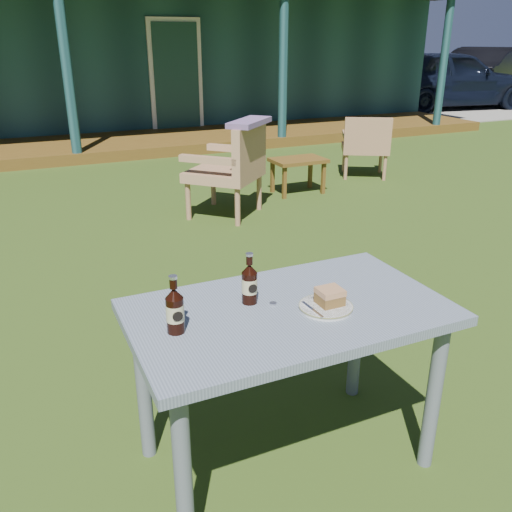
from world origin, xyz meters
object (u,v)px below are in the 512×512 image
cola_bottle_near (250,283)px  side_table (298,164)px  car_far (492,73)px  plate (326,307)px  cake_slice (330,296)px  car_near (449,79)px  cafe_table (288,331)px  armchair_right (366,143)px  cola_bottle_far (175,310)px  armchair_left (232,165)px

cola_bottle_near → side_table: 4.28m
car_far → plate: (-12.13, -10.69, 0.01)m
cake_slice → car_near: bearing=45.3°
cafe_table → side_table: (2.09, 3.74, -0.28)m
cafe_table → side_table: bearing=60.7°
armchair_right → plate: bearing=-127.1°
car_far → cola_bottle_near: 16.25m
car_near → plate: (-9.25, -9.34, 0.01)m
cake_slice → cola_bottle_near: 0.31m
cola_bottle_far → side_table: size_ratio=0.35×
car_far → cola_bottle_near: bearing=106.5°
cafe_table → armchair_left: (1.09, 3.26, -0.11)m
car_near → cola_bottle_far: bearing=141.6°
plate → cola_bottle_near: (-0.24, 0.17, 0.07)m
cola_bottle_far → armchair_left: bearing=64.8°
armchair_left → side_table: (1.00, 0.48, -0.17)m
side_table → cake_slice: bearing=-117.2°
cola_bottle_near → cola_bottle_far: size_ratio=0.96×
armchair_left → side_table: size_ratio=1.53×
plate → cola_bottle_far: 0.57m
cola_bottle_near → cake_slice: bearing=-31.8°
cola_bottle_far → armchair_left: size_ratio=0.23×
plate → cola_bottle_near: cola_bottle_near is taller
cola_bottle_near → armchair_right: bearing=49.7°
cola_bottle_near → armchair_right: (3.36, 3.96, -0.37)m
cola_bottle_near → armchair_left: size_ratio=0.22×
car_near → cafe_table: (-9.38, -9.27, -0.10)m
plate → cola_bottle_far: (-0.56, 0.07, 0.08)m
car_far → plate: 16.17m
car_far → cola_bottle_near: (-12.37, -10.53, 0.08)m
car_far → cola_bottle_far: car_far is taller
cola_bottle_far → armchair_right: cola_bottle_far is taller
car_far → side_table: size_ratio=7.28×
cafe_table → cake_slice: 0.21m
car_far → armchair_right: 11.16m
car_near → cake_slice: size_ratio=45.94×
plate → cola_bottle_far: size_ratio=0.96×
plate → side_table: 4.30m
cola_bottle_far → side_table: bearing=55.8°
armchair_left → car_far: bearing=33.4°
cafe_table → cake_slice: size_ratio=13.04×
cafe_table → side_table: 4.29m
plate → armchair_left: bearing=73.7°
car_near → armchair_right: car_near is taller
cafe_table → cola_bottle_far: bearing=179.9°
car_far → cola_bottle_far: (-12.70, -10.63, 0.08)m
cola_bottle_far → side_table: cola_bottle_far is taller
cola_bottle_near → armchair_right: cola_bottle_near is taller
car_far → armchair_left: size_ratio=4.75×
plate → cola_bottle_near: size_ratio=1.00×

